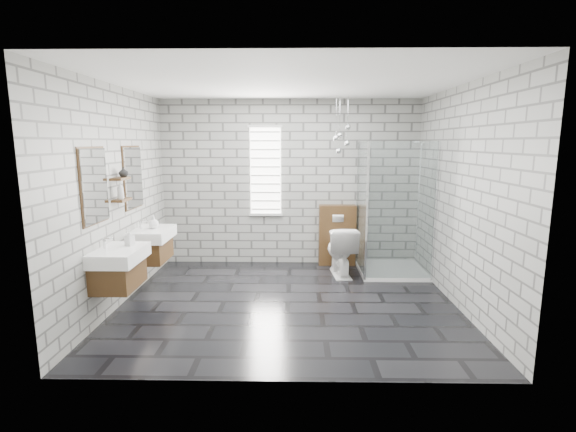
{
  "coord_description": "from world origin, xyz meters",
  "views": [
    {
      "loc": [
        0.1,
        -5.05,
        2.01
      ],
      "look_at": [
        -0.0,
        0.35,
        1.06
      ],
      "focal_mm": 26.0,
      "sensor_mm": 36.0,
      "label": 1
    }
  ],
  "objects_px": {
    "vanity_right": "(150,235)",
    "cistern_panel": "(337,235)",
    "toilet": "(340,250)",
    "shower_enclosure": "(387,242)",
    "vanity_left": "(116,257)"
  },
  "relations": [
    {
      "from": "vanity_right",
      "to": "toilet",
      "type": "distance_m",
      "value": 2.8
    },
    {
      "from": "shower_enclosure",
      "to": "cistern_panel",
      "type": "bearing_deg",
      "value": 144.18
    },
    {
      "from": "toilet",
      "to": "shower_enclosure",
      "type": "bearing_deg",
      "value": 177.38
    },
    {
      "from": "cistern_panel",
      "to": "toilet",
      "type": "relative_size",
      "value": 1.31
    },
    {
      "from": "cistern_panel",
      "to": "toilet",
      "type": "distance_m",
      "value": 0.56
    },
    {
      "from": "vanity_left",
      "to": "cistern_panel",
      "type": "height_order",
      "value": "vanity_left"
    },
    {
      "from": "vanity_right",
      "to": "cistern_panel",
      "type": "relative_size",
      "value": 1.57
    },
    {
      "from": "vanity_left",
      "to": "cistern_panel",
      "type": "bearing_deg",
      "value": 40.54
    },
    {
      "from": "vanity_left",
      "to": "vanity_right",
      "type": "xyz_separation_m",
      "value": [
        0.0,
        1.09,
        0.0
      ]
    },
    {
      "from": "shower_enclosure",
      "to": "toilet",
      "type": "xyz_separation_m",
      "value": [
        -0.72,
        -0.03,
        -0.12
      ]
    },
    {
      "from": "cistern_panel",
      "to": "vanity_left",
      "type": "bearing_deg",
      "value": -139.46
    },
    {
      "from": "shower_enclosure",
      "to": "vanity_left",
      "type": "bearing_deg",
      "value": -152.36
    },
    {
      "from": "vanity_right",
      "to": "shower_enclosure",
      "type": "relative_size",
      "value": 0.77
    },
    {
      "from": "vanity_left",
      "to": "shower_enclosure",
      "type": "xyz_separation_m",
      "value": [
        3.41,
        1.79,
        -0.25
      ]
    },
    {
      "from": "vanity_right",
      "to": "cistern_panel",
      "type": "height_order",
      "value": "vanity_right"
    }
  ]
}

